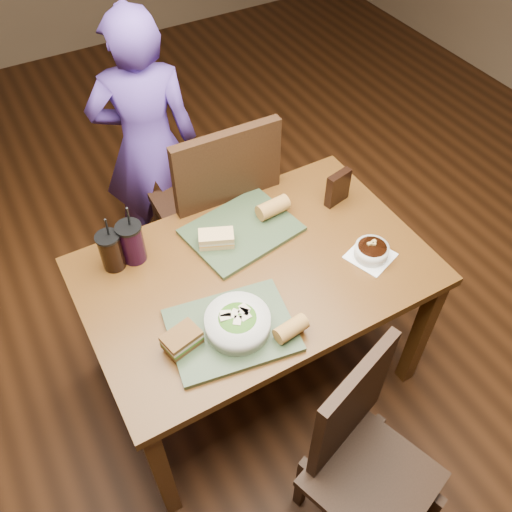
{
  "coord_description": "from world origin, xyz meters",
  "views": [
    {
      "loc": [
        -0.66,
        -1.16,
        2.31
      ],
      "look_at": [
        0.0,
        0.0,
        0.82
      ],
      "focal_mm": 38.0,
      "sensor_mm": 36.0,
      "label": 1
    }
  ],
  "objects_px": {
    "salad_bowl": "(238,322)",
    "cup_cola": "(111,251)",
    "tray_near": "(232,330)",
    "dining_table": "(256,283)",
    "tray_far": "(241,230)",
    "baguette_far": "(273,207)",
    "sandwich_far": "(216,239)",
    "sandwich_near": "(182,339)",
    "chair_near": "(361,450)",
    "diner": "(148,146)",
    "soup_bowl": "(371,251)",
    "cup_berry": "(132,242)",
    "chip_bag": "(338,188)",
    "chair_far": "(219,207)",
    "baguette_near": "(291,329)"
  },
  "relations": [
    {
      "from": "sandwich_far",
      "to": "tray_near",
      "type": "bearing_deg",
      "value": -109.58
    },
    {
      "from": "sandwich_far",
      "to": "cup_cola",
      "type": "relative_size",
      "value": 0.62
    },
    {
      "from": "diner",
      "to": "chip_bag",
      "type": "bearing_deg",
      "value": 138.88
    },
    {
      "from": "sandwich_far",
      "to": "cup_berry",
      "type": "xyz_separation_m",
      "value": [
        -0.3,
        0.1,
        0.04
      ]
    },
    {
      "from": "diner",
      "to": "cup_cola",
      "type": "relative_size",
      "value": 5.64
    },
    {
      "from": "dining_table",
      "to": "chair_near",
      "type": "distance_m",
      "value": 0.72
    },
    {
      "from": "sandwich_near",
      "to": "baguette_far",
      "type": "height_order",
      "value": "baguette_far"
    },
    {
      "from": "sandwich_far",
      "to": "cup_cola",
      "type": "xyz_separation_m",
      "value": [
        -0.38,
        0.1,
        0.04
      ]
    },
    {
      "from": "chair_far",
      "to": "tray_near",
      "type": "xyz_separation_m",
      "value": [
        -0.31,
        -0.72,
        0.16
      ]
    },
    {
      "from": "sandwich_near",
      "to": "cup_cola",
      "type": "height_order",
      "value": "cup_cola"
    },
    {
      "from": "tray_near",
      "to": "chair_far",
      "type": "bearing_deg",
      "value": 66.94
    },
    {
      "from": "sandwich_far",
      "to": "cup_berry",
      "type": "relative_size",
      "value": 0.58
    },
    {
      "from": "chair_far",
      "to": "tray_near",
      "type": "distance_m",
      "value": 0.8
    },
    {
      "from": "tray_near",
      "to": "tray_far",
      "type": "height_order",
      "value": "same"
    },
    {
      "from": "dining_table",
      "to": "tray_far",
      "type": "relative_size",
      "value": 3.1
    },
    {
      "from": "tray_far",
      "to": "sandwich_far",
      "type": "bearing_deg",
      "value": -169.26
    },
    {
      "from": "salad_bowl",
      "to": "sandwich_far",
      "type": "xyz_separation_m",
      "value": [
        0.12,
        0.39,
        -0.01
      ]
    },
    {
      "from": "soup_bowl",
      "to": "sandwich_near",
      "type": "distance_m",
      "value": 0.8
    },
    {
      "from": "diner",
      "to": "cup_cola",
      "type": "height_order",
      "value": "diner"
    },
    {
      "from": "diner",
      "to": "sandwich_far",
      "type": "height_order",
      "value": "diner"
    },
    {
      "from": "soup_bowl",
      "to": "dining_table",
      "type": "bearing_deg",
      "value": 158.39
    },
    {
      "from": "baguette_far",
      "to": "sandwich_near",
      "type": "bearing_deg",
      "value": -145.97
    },
    {
      "from": "sandwich_near",
      "to": "baguette_far",
      "type": "distance_m",
      "value": 0.7
    },
    {
      "from": "soup_bowl",
      "to": "sandwich_far",
      "type": "relative_size",
      "value": 1.31
    },
    {
      "from": "diner",
      "to": "cup_berry",
      "type": "distance_m",
      "value": 0.79
    },
    {
      "from": "chair_near",
      "to": "sandwich_near",
      "type": "height_order",
      "value": "chair_near"
    },
    {
      "from": "diner",
      "to": "soup_bowl",
      "type": "bearing_deg",
      "value": 128.14
    },
    {
      "from": "baguette_near",
      "to": "sandwich_far",
      "type": "bearing_deg",
      "value": 93.38
    },
    {
      "from": "chair_far",
      "to": "baguette_near",
      "type": "height_order",
      "value": "chair_far"
    },
    {
      "from": "tray_far",
      "to": "baguette_far",
      "type": "distance_m",
      "value": 0.16
    },
    {
      "from": "baguette_near",
      "to": "chip_bag",
      "type": "height_order",
      "value": "chip_bag"
    },
    {
      "from": "tray_far",
      "to": "sandwich_far",
      "type": "relative_size",
      "value": 2.74
    },
    {
      "from": "dining_table",
      "to": "baguette_far",
      "type": "height_order",
      "value": "baguette_far"
    },
    {
      "from": "chair_near",
      "to": "cup_cola",
      "type": "distance_m",
      "value": 1.14
    },
    {
      "from": "diner",
      "to": "cup_berry",
      "type": "height_order",
      "value": "diner"
    },
    {
      "from": "tray_near",
      "to": "diner",
      "type": "bearing_deg",
      "value": 82.22
    },
    {
      "from": "tray_far",
      "to": "sandwich_near",
      "type": "relative_size",
      "value": 3.06
    },
    {
      "from": "chair_near",
      "to": "tray_near",
      "type": "xyz_separation_m",
      "value": [
        -0.23,
        0.49,
        0.26
      ]
    },
    {
      "from": "chair_near",
      "to": "tray_far",
      "type": "height_order",
      "value": "chair_near"
    },
    {
      "from": "dining_table",
      "to": "chair_near",
      "type": "xyz_separation_m",
      "value": [
        0.02,
        -0.7,
        -0.16
      ]
    },
    {
      "from": "tray_near",
      "to": "dining_table",
      "type": "bearing_deg",
      "value": 44.26
    },
    {
      "from": "tray_far",
      "to": "chair_near",
      "type": "bearing_deg",
      "value": -91.6
    },
    {
      "from": "tray_near",
      "to": "sandwich_near",
      "type": "height_order",
      "value": "sandwich_near"
    },
    {
      "from": "sandwich_near",
      "to": "chip_bag",
      "type": "xyz_separation_m",
      "value": [
        0.87,
        0.34,
        0.03
      ]
    },
    {
      "from": "salad_bowl",
      "to": "cup_cola",
      "type": "xyz_separation_m",
      "value": [
        -0.26,
        0.5,
        0.03
      ]
    },
    {
      "from": "chair_near",
      "to": "salad_bowl",
      "type": "distance_m",
      "value": 0.61
    },
    {
      "from": "baguette_far",
      "to": "chip_bag",
      "type": "height_order",
      "value": "chip_bag"
    },
    {
      "from": "dining_table",
      "to": "chip_bag",
      "type": "distance_m",
      "value": 0.53
    },
    {
      "from": "tray_near",
      "to": "sandwich_near",
      "type": "relative_size",
      "value": 3.06
    },
    {
      "from": "soup_bowl",
      "to": "cup_cola",
      "type": "bearing_deg",
      "value": 153.19
    }
  ]
}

